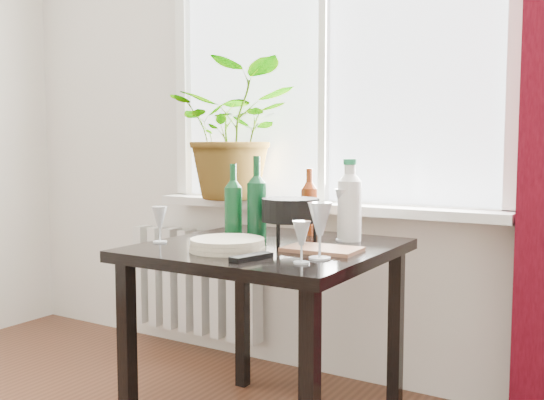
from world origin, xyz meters
The scene contains 18 objects.
window centered at (0.00, 2.22, 1.60)m, with size 1.72×0.08×1.62m.
windowsill centered at (0.00, 2.15, 0.82)m, with size 1.72×0.20×0.04m.
radiator centered at (-0.75, 2.18, 0.38)m, with size 0.80×0.10×0.55m.
table centered at (0.10, 1.55, 0.65)m, with size 0.85×0.85×0.74m.
potted_plant centered at (-0.42, 2.09, 1.17)m, with size 0.59×0.51×0.66m, color #397C21.
wine_bottle_left centered at (-0.10, 1.61, 0.89)m, with size 0.07×0.07×0.30m, color #0D451E, non-canonical shape.
wine_bottle_right centered at (-0.02, 1.65, 0.90)m, with size 0.08×0.08×0.33m, color #0B3C1D, non-canonical shape.
bottle_amber centered at (0.11, 1.85, 0.88)m, with size 0.07×0.07×0.28m, color maroon, non-canonical shape.
cleaning_bottle centered at (0.32, 1.78, 0.90)m, with size 0.09×0.09×0.32m, color silver, non-canonical shape.
wineglass_front_right centered at (0.39, 1.39, 0.83)m, with size 0.08×0.08×0.19m, color silver, non-canonical shape.
wineglass_far_right centered at (0.38, 1.29, 0.81)m, with size 0.06×0.06×0.14m, color silver, non-canonical shape.
wineglass_back_center centered at (0.31, 1.78, 0.84)m, with size 0.09×0.09×0.21m, color silver, non-canonical shape.
wineglass_back_left centered at (-0.11, 1.80, 0.82)m, with size 0.06×0.06×0.15m, color silver, non-canonical shape.
wineglass_front_left centered at (-0.27, 1.37, 0.81)m, with size 0.06×0.06×0.14m, color silver, non-canonical shape.
plate_stack centered at (0.05, 1.36, 0.76)m, with size 0.27×0.27×0.04m, color beige.
fondue_pot centered at (0.15, 1.63, 0.82)m, with size 0.25×0.22×0.17m, color black, non-canonical shape.
tv_remote centered at (0.21, 1.26, 0.75)m, with size 0.05×0.16×0.02m, color black.
cutting_board centered at (0.34, 1.52, 0.75)m, with size 0.26×0.16×0.01m, color #8F5D40.
Camera 1 is at (1.26, -0.33, 1.10)m, focal length 40.00 mm.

